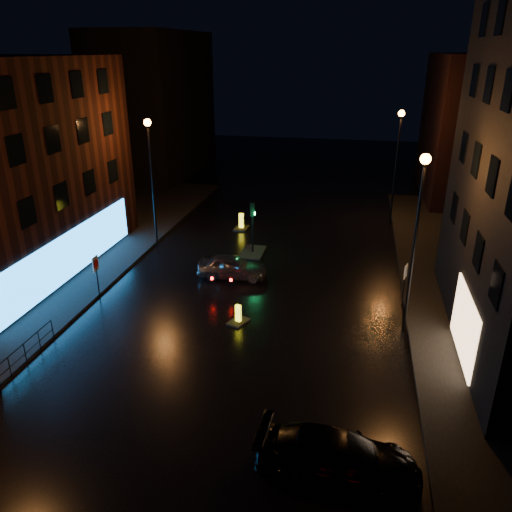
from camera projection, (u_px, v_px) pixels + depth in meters
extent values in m
plane|color=black|center=(208.00, 387.00, 19.64)|extent=(120.00, 120.00, 0.00)
cube|color=black|center=(20.00, 273.00, 29.46)|extent=(12.00, 44.00, 0.15)
cube|color=black|center=(155.00, 105.00, 51.58)|extent=(8.00, 16.00, 14.00)
cube|color=black|center=(477.00, 127.00, 43.46)|extent=(8.00, 14.00, 12.00)
cylinder|color=black|center=(153.00, 188.00, 32.22)|extent=(0.14, 0.14, 8.00)
cylinder|color=black|center=(148.00, 125.00, 30.68)|extent=(0.20, 0.20, 0.25)
sphere|color=orange|center=(147.00, 122.00, 30.62)|extent=(0.44, 0.44, 0.44)
cylinder|color=black|center=(413.00, 252.00, 22.07)|extent=(0.14, 0.14, 8.00)
cylinder|color=black|center=(425.00, 163.00, 20.53)|extent=(0.20, 0.20, 0.25)
sphere|color=orange|center=(426.00, 159.00, 20.47)|extent=(0.44, 0.44, 0.44)
cylinder|color=black|center=(395.00, 172.00, 36.53)|extent=(0.14, 0.14, 8.00)
cylinder|color=black|center=(401.00, 116.00, 35.00)|extent=(0.20, 0.20, 0.25)
sphere|color=orange|center=(402.00, 113.00, 34.94)|extent=(0.44, 0.44, 0.44)
cube|color=black|center=(253.00, 252.00, 32.50)|extent=(1.40, 2.40, 0.12)
cylinder|color=black|center=(253.00, 233.00, 31.98)|extent=(0.12, 0.12, 2.80)
cube|color=black|center=(253.00, 209.00, 31.37)|extent=(0.28, 0.22, 0.90)
cylinder|color=#0CFF59|center=(255.00, 214.00, 31.45)|extent=(0.05, 0.18, 0.18)
cylinder|color=black|center=(7.00, 357.00, 19.86)|extent=(0.05, 6.00, 0.05)
cylinder|color=black|center=(10.00, 367.00, 20.04)|extent=(0.04, 6.00, 0.04)
cylinder|color=black|center=(10.00, 367.00, 20.04)|extent=(0.04, 0.04, 1.00)
cylinder|color=black|center=(52.00, 329.00, 22.75)|extent=(0.04, 0.04, 1.00)
imported|color=#94969B|center=(232.00, 267.00, 28.86)|extent=(4.09, 1.92, 1.35)
imported|color=black|center=(338.00, 458.00, 15.27)|extent=(5.14, 2.25, 1.47)
cube|color=black|center=(238.00, 322.00, 24.28)|extent=(1.08, 1.28, 0.09)
cube|color=yellow|center=(238.00, 314.00, 24.11)|extent=(0.30, 0.25, 0.90)
cube|color=black|center=(238.00, 314.00, 24.11)|extent=(0.26, 0.12, 0.54)
cube|color=black|center=(241.00, 228.00, 36.89)|extent=(0.97, 1.41, 0.11)
cube|color=yellow|center=(241.00, 221.00, 36.67)|extent=(0.33, 0.22, 1.14)
cube|color=black|center=(241.00, 221.00, 36.67)|extent=(0.34, 0.04, 0.68)
cylinder|color=black|center=(97.00, 278.00, 26.25)|extent=(0.06, 0.06, 2.31)
cube|color=silver|center=(95.00, 264.00, 25.93)|extent=(0.07, 0.58, 0.79)
cylinder|color=#B20C0C|center=(96.00, 264.00, 25.92)|extent=(0.04, 0.46, 0.46)
cylinder|color=black|center=(404.00, 285.00, 25.69)|extent=(0.06, 0.06, 2.15)
cube|color=white|center=(406.00, 271.00, 25.39)|extent=(0.20, 0.53, 0.73)
cylinder|color=#B20C0C|center=(405.00, 271.00, 25.40)|extent=(0.14, 0.42, 0.43)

